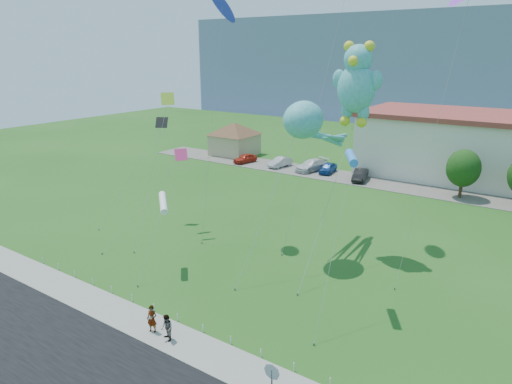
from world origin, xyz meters
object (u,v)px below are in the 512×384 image
parked_car_silver (280,162)px  parked_car_white (312,165)px  stop_sign (272,376)px  parked_car_black (360,175)px  pedestrian_right (167,328)px  parked_car_blue (328,168)px  pedestrian_left (152,319)px  octopus_kite (310,127)px  teddy_bear_kite (357,82)px  pavilion (234,136)px  parked_car_red (245,158)px

parked_car_silver → parked_car_white: parked_car_white is taller
stop_sign → parked_car_black: size_ratio=0.59×
pedestrian_right → parked_car_blue: (-8.78, 38.83, -0.15)m
pedestrian_right → pedestrian_left: bearing=-161.3°
octopus_kite → teddy_bear_kite: bearing=43.2°
parked_car_white → octopus_kite: octopus_kite is taller
pavilion → pedestrian_left: (24.68, -40.99, -2.10)m
parked_car_black → octopus_kite: (4.37, -22.51, 9.33)m
parked_car_white → parked_car_blue: parked_car_white is taller
parked_car_red → parked_car_black: size_ratio=0.89×
teddy_bear_kite → parked_car_white: bearing=123.9°
parked_car_red → pavilion: bearing=153.7°
pedestrian_left → parked_car_black: size_ratio=0.38×
stop_sign → parked_car_red: size_ratio=0.66×
pavilion → teddy_bear_kite: 38.82m
stop_sign → parked_car_red: bearing=126.8°
pedestrian_right → parked_car_blue: size_ratio=0.40×
teddy_bear_kite → parked_car_red: bearing=140.8°
pavilion → parked_car_red: pavilion is taller
parked_car_blue → pavilion: bearing=165.8°
pavilion → pedestrian_left: size_ratio=5.60×
pavilion → teddy_bear_kite: (29.06, -23.60, 10.30)m
parked_car_white → parked_car_silver: bearing=-157.6°
parked_car_silver → teddy_bear_kite: 30.66m
parked_car_red → teddy_bear_kite: (24.38, -19.89, 12.61)m
parked_car_black → pavilion: bearing=158.3°
parked_car_white → pavilion: bearing=-173.5°
parked_car_white → parked_car_blue: 2.35m
pedestrian_left → parked_car_black: pedestrian_left is taller
pedestrian_right → teddy_bear_kite: size_ratio=0.10×
stop_sign → parked_car_silver: stop_sign is taller
pavilion → parked_car_black: 22.54m
stop_sign → parked_car_white: size_ratio=0.48×
pavilion → parked_car_white: (14.85, -2.48, -2.21)m
pedestrian_left → octopus_kite: octopus_kite is taller
stop_sign → parked_car_white: (-18.65, 39.72, -1.05)m
parked_car_red → octopus_kite: (21.85, -22.27, 9.39)m
parked_car_white → parked_car_black: (7.31, -0.98, -0.05)m
parked_car_white → parked_car_blue: (2.34, 0.20, -0.10)m
pavilion → parked_car_black: bearing=-8.9°
stop_sign → teddy_bear_kite: bearing=103.4°
pedestrian_left → parked_car_black: bearing=75.3°
pavilion → parked_car_red: size_ratio=2.42×
octopus_kite → parked_car_silver: bearing=125.5°
parked_car_black → stop_sign: bearing=-86.5°
parked_car_red → parked_car_blue: 12.60m
pedestrian_left → parked_car_silver: 40.66m
pedestrian_right → parked_car_black: 37.84m
parked_car_silver → parked_car_blue: size_ratio=1.03×
parked_car_blue → teddy_bear_kite: bearing=-67.5°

